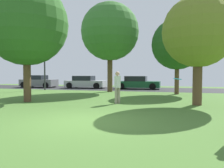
# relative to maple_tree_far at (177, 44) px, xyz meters

# --- Properties ---
(ground_plane) EXTENTS (44.00, 44.00, 0.00)m
(ground_plane) POSITION_rel_maple_tree_far_xyz_m (-3.18, -11.11, -3.83)
(ground_plane) COLOR #47702D
(road_strip) EXTENTS (44.00, 6.40, 0.01)m
(road_strip) POSITION_rel_maple_tree_far_xyz_m (-3.18, 4.89, -3.83)
(road_strip) COLOR #28282B
(road_strip) RESTS_ON ground_plane
(maple_tree_far) EXTENTS (3.91, 3.91, 5.80)m
(maple_tree_far) POSITION_rel_maple_tree_far_xyz_m (0.00, 0.00, 0.00)
(maple_tree_far) COLOR brown
(maple_tree_far) RESTS_ON ground_plane
(oak_tree_right) EXTENTS (5.03, 5.03, 7.75)m
(oak_tree_right) POSITION_rel_maple_tree_far_xyz_m (-5.62, 0.92, 1.38)
(oak_tree_right) COLOR brown
(oak_tree_right) RESTS_ON ground_plane
(oak_tree_left) EXTENTS (3.57, 3.57, 5.47)m
(oak_tree_left) POSITION_rel_maple_tree_far_xyz_m (0.92, -5.91, -0.18)
(oak_tree_left) COLOR brown
(oak_tree_left) RESTS_ON ground_plane
(oak_tree_center) EXTENTS (4.65, 4.65, 6.69)m
(oak_tree_center) POSITION_rel_maple_tree_far_xyz_m (-8.19, -7.05, 0.52)
(oak_tree_center) COLOR brown
(oak_tree_center) RESTS_ON ground_plane
(person_thrower) EXTENTS (0.37, 0.39, 1.70)m
(person_thrower) POSITION_rel_maple_tree_far_xyz_m (-3.10, -6.45, -2.89)
(person_thrower) COLOR gray
(person_thrower) RESTS_ON ground_plane
(frisbee_disc) EXTENTS (0.35, 0.35, 0.06)m
(frisbee_disc) POSITION_rel_maple_tree_far_xyz_m (-0.10, -10.03, -2.43)
(frisbee_disc) COLOR #2DB2E0
(parked_car_grey) EXTENTS (4.13, 1.95, 1.40)m
(parked_car_grey) POSITION_rel_maple_tree_far_xyz_m (-15.32, 4.70, -3.19)
(parked_car_grey) COLOR slate
(parked_car_grey) RESTS_ON ground_plane
(parked_car_silver) EXTENTS (4.43, 1.99, 1.34)m
(parked_car_silver) POSITION_rel_maple_tree_far_xyz_m (-9.59, 4.94, -3.22)
(parked_car_silver) COLOR #B7B7BC
(parked_car_silver) RESTS_ON ground_plane
(parked_car_green) EXTENTS (4.50, 2.06, 1.33)m
(parked_car_green) POSITION_rel_maple_tree_far_xyz_m (-3.85, 5.20, -3.22)
(parked_car_green) COLOR #195633
(parked_car_green) RESTS_ON ground_plane
(street_lamp_post) EXTENTS (0.14, 0.14, 4.50)m
(street_lamp_post) POSITION_rel_maple_tree_far_xyz_m (-12.20, 1.09, -1.58)
(street_lamp_post) COLOR #2D2D33
(street_lamp_post) RESTS_ON ground_plane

